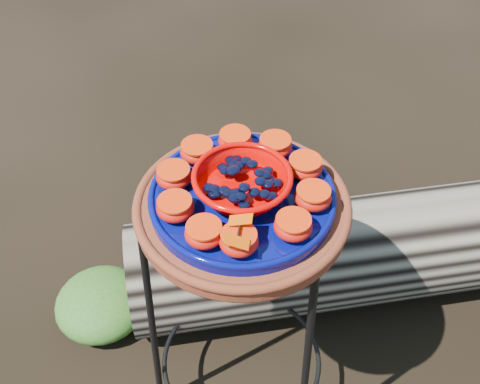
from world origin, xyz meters
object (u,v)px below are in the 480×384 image
(terracotta_saucer, at_px, (242,208))
(red_bowl, at_px, (242,185))
(plant_stand, at_px, (242,315))
(driftwood_log, at_px, (421,242))
(cobalt_plate, at_px, (242,198))

(terracotta_saucer, xyz_separation_m, red_bowl, (0.00, 0.00, 0.06))
(plant_stand, height_order, terracotta_saucer, terracotta_saucer)
(plant_stand, xyz_separation_m, red_bowl, (0.00, 0.00, 0.43))
(plant_stand, distance_m, red_bowl, 0.43)
(plant_stand, bearing_deg, driftwood_log, 54.21)
(plant_stand, distance_m, driftwood_log, 0.68)
(cobalt_plate, height_order, driftwood_log, cobalt_plate)
(plant_stand, height_order, red_bowl, red_bowl)
(red_bowl, relative_size, driftwood_log, 0.10)
(plant_stand, xyz_separation_m, driftwood_log, (0.39, 0.53, -0.19))
(cobalt_plate, height_order, red_bowl, red_bowl)
(terracotta_saucer, height_order, red_bowl, red_bowl)
(red_bowl, bearing_deg, terracotta_saucer, 0.00)
(plant_stand, bearing_deg, red_bowl, 0.00)
(terracotta_saucer, distance_m, driftwood_log, 0.86)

